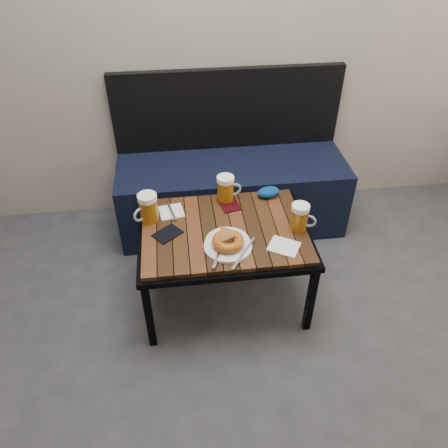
{
  "coord_description": "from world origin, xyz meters",
  "views": [
    {
      "loc": [
        -0.12,
        -0.52,
        1.83
      ],
      "look_at": [
        0.09,
        1.11,
        0.5
      ],
      "focal_mm": 35.0,
      "sensor_mm": 36.0,
      "label": 1
    }
  ],
  "objects": [
    {
      "name": "plate_pie",
      "position": [
        0.09,
        1.0,
        0.5
      ],
      "size": [
        0.21,
        0.21,
        0.06
      ],
      "color": "white",
      "rests_on": "cafe_table"
    },
    {
      "name": "cafe_table",
      "position": [
        0.09,
        1.11,
        0.43
      ],
      "size": [
        0.84,
        0.62,
        0.47
      ],
      "color": "black",
      "rests_on": "ground"
    },
    {
      "name": "passport_navy",
      "position": [
        -0.19,
        1.1,
        0.48
      ],
      "size": [
        0.16,
        0.15,
        0.01
      ],
      "primitive_type": "cube",
      "rotation": [
        0.0,
        0.0,
        -0.91
      ],
      "color": "black",
      "rests_on": "cafe_table"
    },
    {
      "name": "napkin_left",
      "position": [
        -0.17,
        1.27,
        0.48
      ],
      "size": [
        0.14,
        0.16,
        0.01
      ],
      "rotation": [
        0.0,
        0.0,
        0.15
      ],
      "color": "white",
      "rests_on": "cafe_table"
    },
    {
      "name": "bench",
      "position": [
        0.22,
        1.76,
        0.27
      ],
      "size": [
        1.4,
        0.5,
        0.95
      ],
      "color": "black",
      "rests_on": "ground"
    },
    {
      "name": "beer_mug_centre",
      "position": [
        0.13,
        1.35,
        0.54
      ],
      "size": [
        0.14,
        0.1,
        0.14
      ],
      "rotation": [
        0.0,
        0.0,
        0.15
      ],
      "color": "#96550C",
      "rests_on": "cafe_table"
    },
    {
      "name": "knit_pouch",
      "position": [
        0.36,
        1.35,
        0.5
      ],
      "size": [
        0.14,
        0.1,
        0.05
      ],
      "primitive_type": "ellipsoid",
      "rotation": [
        0.0,
        0.0,
        0.2
      ],
      "color": "#040A7C",
      "rests_on": "cafe_table"
    },
    {
      "name": "plate_bagel",
      "position": [
        0.09,
        0.97,
        0.5
      ],
      "size": [
        0.25,
        0.28,
        0.06
      ],
      "color": "white",
      "rests_on": "cafe_table"
    },
    {
      "name": "napkin_right",
      "position": [
        0.35,
        0.94,
        0.48
      ],
      "size": [
        0.17,
        0.17,
        0.01
      ],
      "rotation": [
        0.0,
        0.0,
        -0.54
      ],
      "color": "white",
      "rests_on": "cafe_table"
    },
    {
      "name": "beer_mug_right",
      "position": [
        0.45,
        1.07,
        0.54
      ],
      "size": [
        0.13,
        0.11,
        0.14
      ],
      "rotation": [
        0.0,
        0.0,
        -0.45
      ],
      "color": "#96550C",
      "rests_on": "cafe_table"
    },
    {
      "name": "beer_mug_left",
      "position": [
        -0.28,
        1.22,
        0.55
      ],
      "size": [
        0.14,
        0.13,
        0.15
      ],
      "rotation": [
        0.0,
        0.0,
        3.8
      ],
      "color": "#96550C",
      "rests_on": "cafe_table"
    },
    {
      "name": "passport_burgundy",
      "position": [
        0.14,
        1.3,
        0.48
      ],
      "size": [
        0.12,
        0.15,
        0.01
      ],
      "primitive_type": "cube",
      "rotation": [
        0.0,
        0.0,
        0.23
      ],
      "color": "black",
      "rests_on": "cafe_table"
    }
  ]
}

